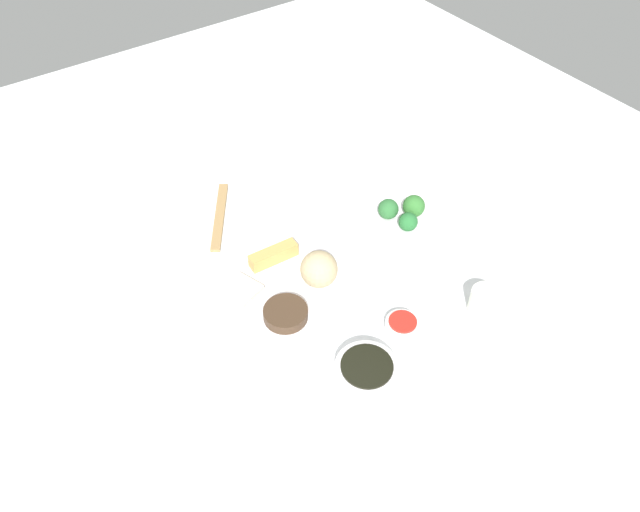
% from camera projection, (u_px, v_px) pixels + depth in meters
% --- Properties ---
extents(tabletop, '(2.20, 2.20, 0.02)m').
position_uv_depth(tabletop, '(294.00, 291.00, 1.21)').
color(tabletop, silver).
rests_on(tabletop, ground).
extents(main_plate, '(0.29, 0.29, 0.02)m').
position_uv_depth(main_plate, '(281.00, 290.00, 1.19)').
color(main_plate, white).
rests_on(main_plate, tabletop).
extents(rice_scoop, '(0.07, 0.07, 0.07)m').
position_uv_depth(rice_scoop, '(319.00, 269.00, 1.17)').
color(rice_scoop, tan).
rests_on(rice_scoop, main_plate).
extents(spring_roll, '(0.10, 0.03, 0.03)m').
position_uv_depth(spring_roll, '(275.00, 254.00, 1.23)').
color(spring_roll, tan).
rests_on(spring_roll, main_plate).
extents(crab_rangoon_wonton, '(0.08, 0.08, 0.01)m').
position_uv_depth(crab_rangoon_wonton, '(241.00, 290.00, 1.18)').
color(crab_rangoon_wonton, beige).
rests_on(crab_rangoon_wonton, main_plate).
extents(stir_fry_heap, '(0.08, 0.08, 0.02)m').
position_uv_depth(stir_fry_heap, '(286.00, 314.00, 1.13)').
color(stir_fry_heap, '#402D1E').
rests_on(stir_fry_heap, main_plate).
extents(broccoli_plate, '(0.23, 0.23, 0.01)m').
position_uv_depth(broccoli_plate, '(394.00, 223.00, 1.33)').
color(broccoli_plate, white).
rests_on(broccoli_plate, tabletop).
extents(broccoli_floret_0, '(0.05, 0.05, 0.05)m').
position_uv_depth(broccoli_floret_0, '(414.00, 206.00, 1.32)').
color(broccoli_floret_0, '#32702E').
rests_on(broccoli_floret_0, broccoli_plate).
extents(broccoli_floret_1, '(0.04, 0.04, 0.04)m').
position_uv_depth(broccoli_floret_1, '(408.00, 222.00, 1.29)').
color(broccoli_floret_1, '#256830').
rests_on(broccoli_floret_1, broccoli_plate).
extents(broccoli_floret_2, '(0.04, 0.04, 0.04)m').
position_uv_depth(broccoli_floret_2, '(388.00, 209.00, 1.32)').
color(broccoli_floret_2, '#2C6732').
rests_on(broccoli_floret_2, broccoli_plate).
extents(soy_sauce_bowl, '(0.11, 0.11, 0.04)m').
position_uv_depth(soy_sauce_bowl, '(366.00, 373.00, 1.05)').
color(soy_sauce_bowl, white).
rests_on(soy_sauce_bowl, tabletop).
extents(soy_sauce_bowl_liquid, '(0.09, 0.09, 0.00)m').
position_uv_depth(soy_sauce_bowl_liquid, '(367.00, 366.00, 1.03)').
color(soy_sauce_bowl_liquid, black).
rests_on(soy_sauce_bowl_liquid, soy_sauce_bowl).
extents(sauce_ramekin_sweet_and_sour, '(0.06, 0.06, 0.02)m').
position_uv_depth(sauce_ramekin_sweet_and_sour, '(402.00, 326.00, 1.13)').
color(sauce_ramekin_sweet_and_sour, white).
rests_on(sauce_ramekin_sweet_and_sour, tabletop).
extents(sauce_ramekin_sweet_and_sour_liquid, '(0.05, 0.05, 0.00)m').
position_uv_depth(sauce_ramekin_sweet_and_sour_liquid, '(403.00, 322.00, 1.12)').
color(sauce_ramekin_sweet_and_sour_liquid, red).
rests_on(sauce_ramekin_sweet_and_sour_liquid, sauce_ramekin_sweet_and_sour).
extents(teacup, '(0.06, 0.06, 0.05)m').
position_uv_depth(teacup, '(485.00, 302.00, 1.15)').
color(teacup, white).
rests_on(teacup, tabletop).
extents(chopsticks_pair, '(0.14, 0.19, 0.01)m').
position_uv_depth(chopsticks_pair, '(220.00, 216.00, 1.35)').
color(chopsticks_pair, '#A27E4D').
rests_on(chopsticks_pair, tabletop).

